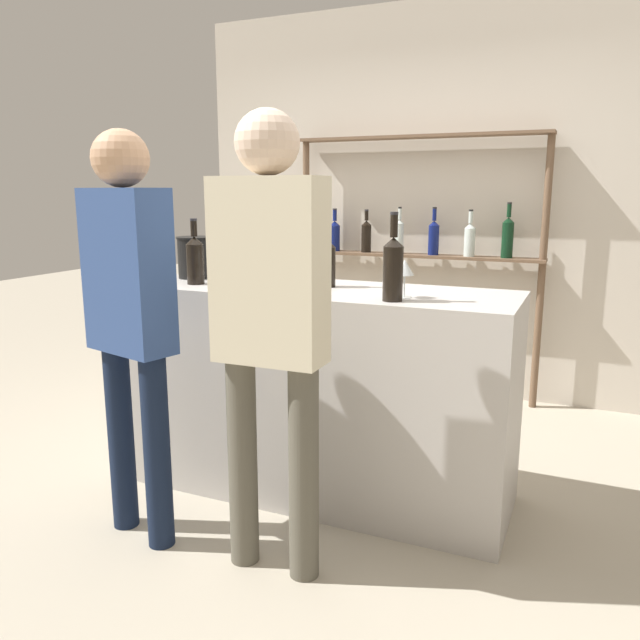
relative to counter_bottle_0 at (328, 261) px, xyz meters
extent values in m
plane|color=#B2A893|center=(-0.02, -0.05, -1.16)|extent=(16.00, 16.00, 0.00)
cube|color=#B7B2AD|center=(-0.02, -0.05, -0.64)|extent=(1.86, 0.63, 1.04)
cube|color=beige|center=(-0.02, 1.86, 0.24)|extent=(3.46, 0.12, 2.80)
cylinder|color=brown|center=(-0.89, 1.68, -0.22)|extent=(0.05, 0.05, 1.88)
cylinder|color=brown|center=(0.86, 1.68, -0.22)|extent=(0.05, 0.05, 1.88)
cube|color=brown|center=(-0.02, 1.68, 0.71)|extent=(1.80, 0.18, 0.02)
cube|color=brown|center=(-0.02, 1.68, -0.13)|extent=(1.80, 0.18, 0.02)
cylinder|color=#0F1956|center=(-0.65, 1.68, -0.02)|extent=(0.08, 0.08, 0.19)
cone|color=#0F1956|center=(-0.65, 1.68, 0.09)|extent=(0.08, 0.08, 0.04)
cylinder|color=#0F1956|center=(-0.65, 1.68, 0.15)|extent=(0.03, 0.03, 0.08)
cylinder|color=#232328|center=(-0.65, 1.68, 0.20)|extent=(0.03, 0.03, 0.01)
cylinder|color=black|center=(-0.40, 1.68, -0.02)|extent=(0.07, 0.07, 0.20)
cone|color=black|center=(-0.40, 1.68, 0.10)|extent=(0.07, 0.07, 0.03)
cylinder|color=black|center=(-0.40, 1.68, 0.15)|extent=(0.03, 0.03, 0.07)
cylinder|color=#232328|center=(-0.40, 1.68, 0.19)|extent=(0.03, 0.03, 0.01)
cylinder|color=silver|center=(-0.14, 1.68, -0.01)|extent=(0.06, 0.06, 0.22)
cone|color=silver|center=(-0.14, 1.68, 0.11)|extent=(0.06, 0.06, 0.03)
cylinder|color=silver|center=(-0.14, 1.68, 0.17)|extent=(0.02, 0.02, 0.08)
cylinder|color=black|center=(-0.14, 1.68, 0.21)|extent=(0.03, 0.03, 0.01)
cylinder|color=#0F1956|center=(0.11, 1.68, -0.01)|extent=(0.08, 0.08, 0.21)
cone|color=#0F1956|center=(0.11, 1.68, 0.11)|extent=(0.08, 0.08, 0.03)
cylinder|color=#0F1956|center=(0.11, 1.68, 0.17)|extent=(0.03, 0.03, 0.08)
cylinder|color=black|center=(0.11, 1.68, 0.21)|extent=(0.03, 0.03, 0.01)
cylinder|color=silver|center=(0.37, 1.68, -0.02)|extent=(0.08, 0.08, 0.20)
cone|color=silver|center=(0.37, 1.68, 0.09)|extent=(0.08, 0.08, 0.03)
cylinder|color=silver|center=(0.37, 1.68, 0.15)|extent=(0.03, 0.03, 0.08)
cylinder|color=black|center=(0.37, 1.68, 0.20)|extent=(0.03, 0.03, 0.01)
cylinder|color=black|center=(0.62, 1.68, 0.00)|extent=(0.08, 0.08, 0.24)
cone|color=black|center=(0.62, 1.68, 0.14)|extent=(0.08, 0.08, 0.04)
cylinder|color=black|center=(0.62, 1.68, 0.20)|extent=(0.03, 0.03, 0.09)
cylinder|color=black|center=(0.62, 1.68, 0.25)|extent=(0.03, 0.03, 0.01)
cylinder|color=black|center=(0.00, 0.00, -0.03)|extent=(0.08, 0.08, 0.19)
cone|color=black|center=(0.00, 0.00, 0.08)|extent=(0.08, 0.08, 0.03)
cylinder|color=black|center=(0.00, 0.00, 0.15)|extent=(0.03, 0.03, 0.09)
cylinder|color=#232328|center=(0.00, 0.00, 0.20)|extent=(0.03, 0.03, 0.01)
cylinder|color=silver|center=(-0.45, 0.15, -0.02)|extent=(0.08, 0.08, 0.21)
cone|color=silver|center=(-0.45, 0.15, 0.10)|extent=(0.08, 0.08, 0.04)
cylinder|color=silver|center=(-0.45, 0.15, 0.17)|extent=(0.03, 0.03, 0.09)
cylinder|color=gold|center=(-0.45, 0.15, 0.22)|extent=(0.03, 0.03, 0.01)
cylinder|color=black|center=(0.41, -0.25, -0.01)|extent=(0.09, 0.09, 0.23)
cone|color=black|center=(0.41, -0.25, 0.12)|extent=(0.09, 0.09, 0.04)
cylinder|color=black|center=(0.41, -0.25, 0.19)|extent=(0.03, 0.03, 0.09)
cylinder|color=#232328|center=(0.41, -0.25, 0.24)|extent=(0.03, 0.03, 0.01)
cylinder|color=black|center=(-0.64, -0.18, -0.03)|extent=(0.09, 0.09, 0.20)
cone|color=black|center=(-0.64, -0.18, 0.09)|extent=(0.09, 0.09, 0.04)
cylinder|color=black|center=(-0.64, -0.18, 0.15)|extent=(0.03, 0.03, 0.08)
cylinder|color=#232328|center=(-0.64, -0.18, 0.19)|extent=(0.03, 0.03, 0.01)
cylinder|color=silver|center=(0.43, -0.15, -0.12)|extent=(0.06, 0.06, 0.00)
cylinder|color=silver|center=(0.43, -0.15, -0.07)|extent=(0.01, 0.01, 0.09)
cone|color=silver|center=(0.43, -0.15, 0.01)|extent=(0.08, 0.08, 0.07)
cylinder|color=black|center=(-0.77, 0.02, -0.02)|extent=(0.19, 0.19, 0.21)
cylinder|color=black|center=(-0.77, 0.02, 0.09)|extent=(0.20, 0.20, 0.01)
cylinder|color=silver|center=(-0.16, -0.19, -0.06)|extent=(0.12, 0.12, 0.14)
sphere|color=tan|center=(-0.19, -0.21, -0.11)|extent=(0.02, 0.02, 0.02)
sphere|color=tan|center=(-0.20, -0.20, -0.09)|extent=(0.02, 0.02, 0.02)
sphere|color=tan|center=(-0.16, -0.21, -0.10)|extent=(0.02, 0.02, 0.02)
sphere|color=tan|center=(-0.14, -0.23, -0.08)|extent=(0.02, 0.02, 0.02)
sphere|color=tan|center=(-0.17, -0.23, -0.10)|extent=(0.02, 0.02, 0.02)
sphere|color=tan|center=(-0.15, -0.20, -0.07)|extent=(0.02, 0.02, 0.02)
sphere|color=tan|center=(-0.20, -0.16, -0.06)|extent=(0.02, 0.02, 0.02)
sphere|color=tan|center=(-0.18, -0.22, -0.06)|extent=(0.02, 0.02, 0.02)
cylinder|color=#575347|center=(0.22, -0.75, -0.73)|extent=(0.12, 0.12, 0.86)
cylinder|color=#575347|center=(-0.05, -0.75, -0.73)|extent=(0.12, 0.12, 0.86)
cube|color=beige|center=(0.09, -0.75, 0.04)|extent=(0.42, 0.19, 0.68)
sphere|color=beige|center=(0.09, -0.75, 0.50)|extent=(0.23, 0.23, 0.23)
cylinder|color=#121C33|center=(-0.44, -0.79, -0.74)|extent=(0.11, 0.11, 0.84)
cylinder|color=#121C33|center=(-0.68, -0.73, -0.74)|extent=(0.11, 0.11, 0.84)
cube|color=navy|center=(-0.56, -0.76, 0.01)|extent=(0.43, 0.27, 0.66)
sphere|color=tan|center=(-0.56, -0.76, 0.46)|extent=(0.23, 0.23, 0.23)
camera|label=1|loc=(1.17, -2.75, 0.33)|focal=35.00mm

